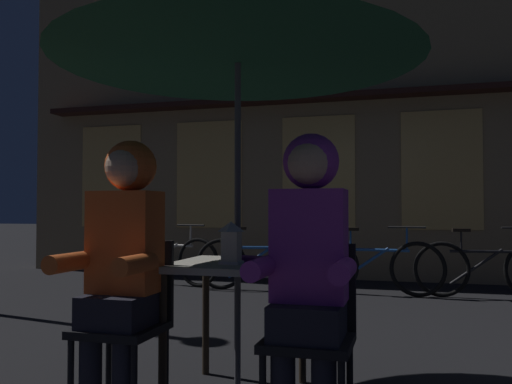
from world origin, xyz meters
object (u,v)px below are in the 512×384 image
Objects in this scene: cafe_table at (238,280)px; bicycle_second at (260,263)px; bicycle_third at (374,266)px; chair_left at (128,315)px; chair_right at (311,326)px; bicycle_nearest at (167,259)px; person_left_hooded at (123,247)px; lantern at (231,242)px; bicycle_fourth at (487,268)px; patio_umbrella at (238,31)px; person_right_hooded at (308,250)px; book at (251,259)px.

cafe_table is 0.45× the size of bicycle_second.
bicycle_third is at bearing 81.96° from cafe_table.
chair_right is (0.96, 0.00, 0.00)m from chair_left.
chair_left is at bearing -67.27° from bicycle_nearest.
person_left_hooded reaches higher than chair_right.
lantern is 0.57m from person_left_hooded.
chair_left reaches higher than bicycle_fourth.
person_left_hooded is at bearing -138.43° from cafe_table.
patio_umbrella is 2.66× the size of chair_right.
chair_right is 4.15m from bicycle_third.
person_right_hooded is (0.96, -0.06, 0.36)m from chair_left.
bicycle_fourth is (2.30, 4.30, -0.50)m from person_left_hooded.
bicycle_second reaches higher than cafe_table.
book is (0.05, 0.10, -1.31)m from patio_umbrella.
person_right_hooded is 5.15m from bicycle_nearest.
chair_left reaches higher than bicycle_third.
person_right_hooded is (0.48, -0.31, -0.01)m from lantern.
bicycle_second is 1.44m from bicycle_third.
lantern is at bearing 146.87° from person_right_hooded.
person_left_hooded reaches higher than chair_left.
patio_umbrella is 2.66× the size of chair_left.
bicycle_nearest is at bearing 120.18° from patio_umbrella.
bicycle_fourth is (1.82, 3.99, -0.51)m from lantern.
lantern is 0.66m from chair_right.
chair_left is 1.00× the size of chair_right.
bicycle_third is at bearing 97.34° from book.
book is at bearing 44.33° from person_left_hooded.
chair_right reaches higher than bicycle_third.
person_right_hooded is 7.00× the size of book.
lantern reaches higher than bicycle_fourth.
patio_umbrella is 1.38× the size of bicycle_fourth.
bicycle_fourth is 8.36× the size of book.
chair_left is 4.19m from bicycle_second.
lantern is 0.58m from person_right_hooded.
book is (0.53, 0.52, -0.09)m from person_left_hooded.
bicycle_second is at bearing -4.51° from bicycle_nearest.
bicycle_fourth is (1.34, 4.30, -0.50)m from person_right_hooded.
bicycle_nearest reaches higher than cafe_table.
person_left_hooded is 0.85× the size of bicycle_second.
patio_umbrella reaches higher than person_right_hooded.
chair_right is 0.62× the size of person_left_hooded.
bicycle_fourth is at bearing 72.70° from person_right_hooded.
bicycle_third is at bearing 89.25° from chair_right.
bicycle_third is at bearing -2.53° from bicycle_nearest.
chair_right is (0.48, -0.26, -0.37)m from lantern.
bicycle_third reaches higher than book.
book is (2.32, -3.81, 0.41)m from bicycle_nearest.
person_right_hooded reaches higher than bicycle_nearest.
book is at bearing 41.03° from chair_left.
bicycle_nearest and bicycle_second have the same top height.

